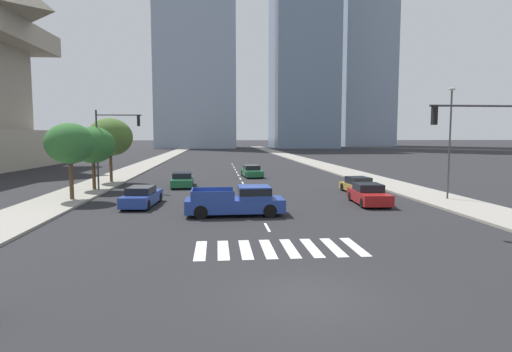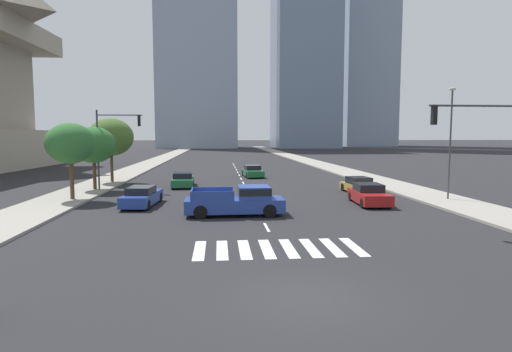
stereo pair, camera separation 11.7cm
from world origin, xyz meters
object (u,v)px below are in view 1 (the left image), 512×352
at_px(sedan_green_3, 182,180).
at_px(traffic_signal_far, 113,136).
at_px(sedan_red_2, 369,195).
at_px(street_tree_nearest, 70,144).
at_px(pickup_truck, 240,201).
at_px(sedan_gold_4, 359,186).
at_px(sedan_green_0, 252,172).
at_px(traffic_signal_near, 491,138).
at_px(street_lamp_east, 450,135).
at_px(sedan_blue_1, 142,197).
at_px(street_tree_third, 110,137).
at_px(street_tree_second, 93,145).

height_order(sedan_green_3, traffic_signal_far, traffic_signal_far).
relative_size(sedan_red_2, street_tree_nearest, 0.86).
relative_size(pickup_truck, sedan_gold_4, 1.26).
distance_m(sedan_green_0, traffic_signal_near, 28.84).
relative_size(pickup_truck, street_lamp_east, 0.73).
bearing_deg(street_lamp_east, street_tree_nearest, 175.19).
relative_size(sedan_green_3, traffic_signal_far, 0.74).
relative_size(traffic_signal_far, street_lamp_east, 0.84).
bearing_deg(sedan_gold_4, pickup_truck, -54.47).
height_order(sedan_blue_1, sedan_red_2, sedan_red_2).
bearing_deg(street_tree_third, sedan_green_3, -25.92).
relative_size(sedan_blue_1, traffic_signal_near, 0.78).
xyz_separation_m(sedan_red_2, street_lamp_east, (6.03, 0.91, 3.97)).
xyz_separation_m(street_lamp_east, street_tree_second, (-26.17, 7.64, -0.81)).
bearing_deg(traffic_signal_far, sedan_green_3, 25.34).
relative_size(pickup_truck, street_tree_second, 1.10).
relative_size(sedan_blue_1, street_tree_second, 0.95).
xyz_separation_m(traffic_signal_near, traffic_signal_far, (-21.52, 16.25, 0.07)).
bearing_deg(sedan_red_2, street_lamp_east, 102.19).
height_order(sedan_green_3, street_lamp_east, street_lamp_east).
relative_size(sedan_green_3, street_tree_second, 0.94).
bearing_deg(street_lamp_east, pickup_truck, -164.67).
relative_size(street_tree_nearest, street_tree_third, 0.87).
bearing_deg(street_tree_second, street_lamp_east, -16.27).
bearing_deg(sedan_blue_1, sedan_green_3, -4.53).
xyz_separation_m(traffic_signal_near, street_tree_second, (-23.17, 16.47, -0.65)).
bearing_deg(sedan_gold_4, sedan_green_3, -115.95).
height_order(traffic_signal_near, street_tree_third, traffic_signal_near).
bearing_deg(street_tree_nearest, traffic_signal_near, -25.47).
relative_size(sedan_green_0, traffic_signal_near, 0.71).
height_order(pickup_truck, sedan_blue_1, pickup_truck).
bearing_deg(traffic_signal_near, street_tree_second, -35.41).
xyz_separation_m(sedan_red_2, sedan_green_3, (-13.15, 10.86, -0.03)).
relative_size(traffic_signal_near, street_tree_nearest, 1.18).
bearing_deg(street_tree_nearest, sedan_green_0, 49.01).
bearing_deg(traffic_signal_near, street_tree_nearest, -25.47).
xyz_separation_m(pickup_truck, street_lamp_east, (14.82, 4.06, 3.78)).
xyz_separation_m(pickup_truck, sedan_green_0, (2.56, 22.27, -0.21)).
bearing_deg(traffic_signal_near, sedan_blue_1, -25.45).
distance_m(sedan_gold_4, street_lamp_east, 7.72).
bearing_deg(street_tree_nearest, street_tree_second, 90.00).
relative_size(pickup_truck, traffic_signal_far, 0.87).
xyz_separation_m(sedan_green_0, street_tree_third, (-13.91, -4.86, 3.80)).
bearing_deg(street_tree_third, street_lamp_east, -27.02).
bearing_deg(sedan_gold_4, street_tree_nearest, -88.95).
height_order(pickup_truck, sedan_green_3, pickup_truck).
bearing_deg(pickup_truck, sedan_blue_1, 147.79).
height_order(sedan_green_0, street_tree_third, street_tree_third).
bearing_deg(sedan_blue_1, traffic_signal_far, 30.23).
height_order(street_lamp_east, street_tree_third, street_lamp_east).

